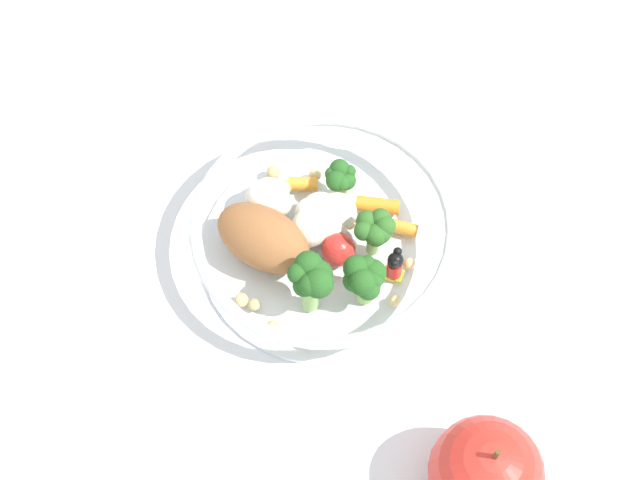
# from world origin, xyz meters

# --- Properties ---
(ground_plane) EXTENTS (2.40, 2.40, 0.00)m
(ground_plane) POSITION_xyz_m (0.00, 0.00, 0.00)
(ground_plane) COLOR white
(food_container) EXTENTS (0.21, 0.21, 0.07)m
(food_container) POSITION_xyz_m (-0.00, -0.01, 0.03)
(food_container) COLOR white
(food_container) RESTS_ON ground_plane
(loose_apple) EXTENTS (0.08, 0.08, 0.09)m
(loose_apple) POSITION_xyz_m (0.20, 0.09, 0.04)
(loose_apple) COLOR red
(loose_apple) RESTS_ON ground_plane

